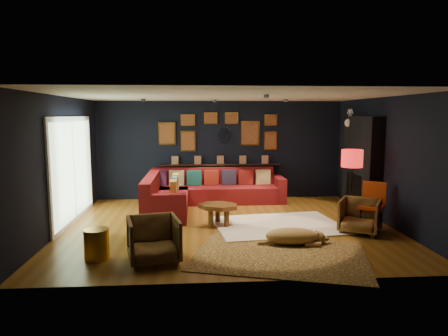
{
  "coord_description": "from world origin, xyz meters",
  "views": [
    {
      "loc": [
        -0.64,
        -7.85,
        2.23
      ],
      "look_at": [
        -0.07,
        0.3,
        1.15
      ],
      "focal_mm": 32.0,
      "sensor_mm": 36.0,
      "label": 1
    }
  ],
  "objects": [
    {
      "name": "ledge",
      "position": [
        0.0,
        2.68,
        0.92
      ],
      "size": [
        3.2,
        0.12,
        0.04
      ],
      "primitive_type": "cube",
      "color": "black",
      "rests_on": "room_walls"
    },
    {
      "name": "sunburst_mirror",
      "position": [
        0.1,
        2.72,
        1.7
      ],
      "size": [
        0.47,
        0.16,
        0.47
      ],
      "color": "silver",
      "rests_on": "room_walls"
    },
    {
      "name": "fireplace",
      "position": [
        3.09,
        0.9,
        1.02
      ],
      "size": [
        0.31,
        1.6,
        2.2
      ],
      "color": "black",
      "rests_on": "ground"
    },
    {
      "name": "sectional",
      "position": [
        -0.61,
        1.81,
        0.32
      ],
      "size": [
        3.41,
        2.69,
        0.86
      ],
      "color": "maroon",
      "rests_on": "ground"
    },
    {
      "name": "floor_lamp",
      "position": [
        2.5,
        -0.05,
        1.29
      ],
      "size": [
        0.43,
        0.43,
        1.54
      ],
      "color": "black",
      "rests_on": "ground"
    },
    {
      "name": "room_walls",
      "position": [
        0.0,
        0.0,
        1.59
      ],
      "size": [
        6.5,
        6.5,
        6.5
      ],
      "color": "black",
      "rests_on": "ground"
    },
    {
      "name": "leopard_rug",
      "position": [
        0.68,
        -1.8,
        0.01
      ],
      "size": [
        3.12,
        2.59,
        0.02
      ],
      "primitive_type": "cube",
      "rotation": [
        0.0,
        0.0,
        -0.28
      ],
      "color": "tan",
      "rests_on": "ground"
    },
    {
      "name": "coffee_table",
      "position": [
        -0.21,
        -0.01,
        0.37
      ],
      "size": [
        1.0,
        0.88,
        0.42
      ],
      "rotation": [
        0.0,
        0.0,
        -0.36
      ],
      "color": "brown",
      "rests_on": "shag_rug"
    },
    {
      "name": "ceiling_spots",
      "position": [
        -0.0,
        0.8,
        2.56
      ],
      "size": [
        3.3,
        2.5,
        0.06
      ],
      "color": "black",
      "rests_on": "room_walls"
    },
    {
      "name": "pouf",
      "position": [
        -1.17,
        0.45,
        0.18
      ],
      "size": [
        0.46,
        0.46,
        0.3
      ],
      "primitive_type": "cylinder",
      "color": "maroon",
      "rests_on": "shag_rug"
    },
    {
      "name": "orange_chair",
      "position": [
        2.8,
        -0.43,
        0.55
      ],
      "size": [
        0.61,
        0.61,
        0.93
      ],
      "rotation": [
        0.0,
        0.0,
        -0.61
      ],
      "color": "black",
      "rests_on": "ground"
    },
    {
      "name": "armchair_left",
      "position": [
        -1.3,
        -1.92,
        0.38
      ],
      "size": [
        0.89,
        0.85,
        0.77
      ],
      "primitive_type": "imported",
      "rotation": [
        0.0,
        0.0,
        0.23
      ],
      "color": "#B07A38",
      "rests_on": "ground"
    },
    {
      "name": "armchair_right",
      "position": [
        2.45,
        -0.66,
        0.36
      ],
      "size": [
        0.95,
        0.93,
        0.73
      ],
      "primitive_type": "imported",
      "rotation": [
        0.0,
        0.0,
        -0.54
      ],
      "color": "#B07A38",
      "rests_on": "ground"
    },
    {
      "name": "deer_head",
      "position": [
        3.14,
        1.4,
        2.05
      ],
      "size": [
        0.5,
        0.28,
        0.45
      ],
      "color": "white",
      "rests_on": "fireplace"
    },
    {
      "name": "sliding_door",
      "position": [
        -3.22,
        0.6,
        1.1
      ],
      "size": [
        0.06,
        2.8,
        2.2
      ],
      "color": "white",
      "rests_on": "ground"
    },
    {
      "name": "gold_stool",
      "position": [
        -2.2,
        -1.73,
        0.24
      ],
      "size": [
        0.38,
        0.38,
        0.48
      ],
      "primitive_type": "cylinder",
      "color": "gold",
      "rests_on": "ground"
    },
    {
      "name": "dog",
      "position": [
        1.0,
        -1.28,
        0.21
      ],
      "size": [
        1.3,
        0.72,
        0.4
      ],
      "primitive_type": null,
      "rotation": [
        0.0,
        0.0,
        -0.09
      ],
      "color": "#A17944",
      "rests_on": "leopard_rug"
    },
    {
      "name": "gallery_wall",
      "position": [
        -0.01,
        2.72,
        1.81
      ],
      "size": [
        3.15,
        0.04,
        1.02
      ],
      "color": "gold",
      "rests_on": "room_walls"
    },
    {
      "name": "floor",
      "position": [
        0.0,
        0.0,
        0.0
      ],
      "size": [
        6.5,
        6.5,
        0.0
      ],
      "primitive_type": "plane",
      "color": "brown",
      "rests_on": "ground"
    },
    {
      "name": "shag_rug",
      "position": [
        1.0,
        -0.09,
        0.02
      ],
      "size": [
        2.68,
        2.09,
        0.03
      ],
      "primitive_type": "cube",
      "rotation": [
        0.0,
        0.0,
        0.12
      ],
      "color": "white",
      "rests_on": "ground"
    }
  ]
}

